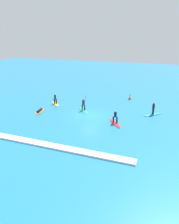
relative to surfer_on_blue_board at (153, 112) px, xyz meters
name	(u,v)px	position (x,y,z in m)	size (l,w,h in m)	color
ground_plane	(90,115)	(-8.05, -3.42, -0.40)	(120.00, 120.00, 0.00)	#1E6B93
surfer_on_blue_board	(153,112)	(0.00, 0.00, 0.00)	(2.60, 2.80, 1.77)	#1E8CD1
surfer_on_orange_board	(40,111)	(-15.21, -4.58, -0.25)	(1.01, 2.66, 0.41)	orange
surfer_on_green_board	(83,107)	(-9.60, -1.84, 0.11)	(2.60, 2.83, 2.23)	#23B266
surfer_on_red_board	(115,121)	(-4.07, -4.95, -0.01)	(2.38, 2.88, 1.72)	red
surfer_on_yellow_board	(55,101)	(-14.97, -0.51, 0.06)	(2.41, 2.40, 1.72)	yellow
marker_buoy	(130,98)	(-4.43, 6.36, -0.24)	(0.50, 0.50, 1.07)	#E55119
wave_crest	(55,147)	(-8.05, -12.98, -0.31)	(15.95, 0.90, 0.18)	white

